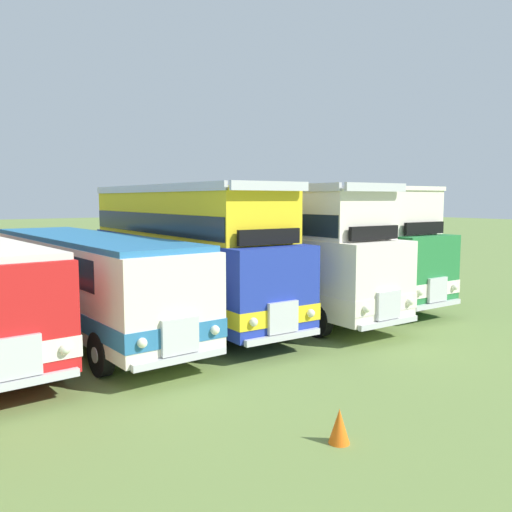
% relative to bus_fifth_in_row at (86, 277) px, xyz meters
% --- Properties ---
extents(ground_plane, '(200.00, 200.00, 0.00)m').
position_rel_bus_fifth_in_row_xyz_m(ground_plane, '(-1.66, -0.28, -1.76)').
color(ground_plane, olive).
extents(bus_fifth_in_row, '(2.97, 11.29, 2.99)m').
position_rel_bus_fifth_in_row_xyz_m(bus_fifth_in_row, '(0.00, 0.00, 0.00)').
color(bus_fifth_in_row, silver).
rests_on(bus_fifth_in_row, ground).
extents(bus_sixth_in_row, '(2.80, 11.01, 4.52)m').
position_rel_bus_fifth_in_row_xyz_m(bus_sixth_in_row, '(3.32, 0.10, 0.60)').
color(bus_sixth_in_row, '#1E339E').
rests_on(bus_sixth_in_row, ground).
extents(bus_seventh_in_row, '(2.72, 11.44, 4.52)m').
position_rel_bus_fifth_in_row_xyz_m(bus_seventh_in_row, '(6.64, -0.16, 0.61)').
color(bus_seventh_in_row, silver).
rests_on(bus_seventh_in_row, ground).
extents(bus_eighth_in_row, '(2.71, 10.29, 4.49)m').
position_rel_bus_fifth_in_row_xyz_m(bus_eighth_in_row, '(9.96, 0.08, 0.71)').
color(bus_eighth_in_row, '#237538').
rests_on(bus_eighth_in_row, ground).
extents(cone_mid_row, '(0.36, 0.36, 0.59)m').
position_rel_bus_fifth_in_row_xyz_m(cone_mid_row, '(1.08, -9.66, -1.46)').
color(cone_mid_row, orange).
rests_on(cone_mid_row, ground).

